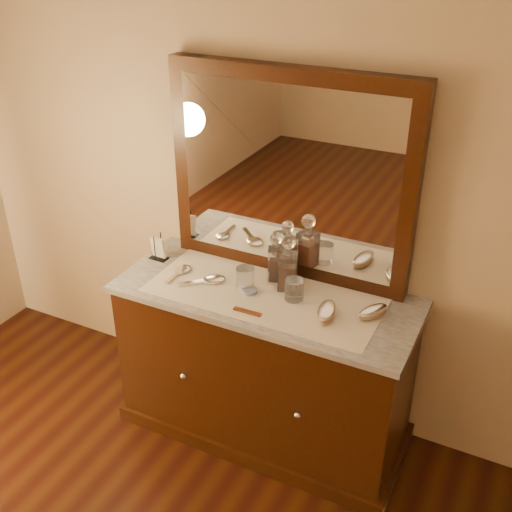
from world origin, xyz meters
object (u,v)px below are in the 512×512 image
brush_near (326,312)px  pin_dish (249,291)px  dresser_cabinet (265,367)px  comb (247,312)px  mirror_frame (289,176)px  decanter_left (276,261)px  napkin_rack (158,249)px  brush_far (373,312)px  decanter_right (288,268)px  hand_mirror_inner (210,280)px  hand_mirror_outer (181,271)px

brush_near → pin_dish: bearing=175.6°
dresser_cabinet → comb: size_ratio=10.41×
mirror_frame → decanter_left: size_ratio=4.73×
pin_dish → napkin_rack: (-0.57, 0.09, 0.05)m
dresser_cabinet → pin_dish: 0.46m
pin_dish → napkin_rack: 0.58m
brush_far → pin_dish: bearing=-173.3°
dresser_cabinet → napkin_rack: 0.81m
dresser_cabinet → brush_far: (0.51, 0.04, 0.47)m
dresser_cabinet → brush_near: (0.33, -0.06, 0.47)m
dresser_cabinet → pin_dish: size_ratio=18.21×
dresser_cabinet → comb: (-0.00, -0.19, 0.45)m
brush_near → brush_far: size_ratio=1.10×
comb → decanter_right: decanter_right is taller
decanter_right → brush_near: (0.25, -0.14, -0.09)m
mirror_frame → hand_mirror_inner: mirror_frame is taller
pin_dish → brush_far: (0.58, 0.07, 0.01)m
dresser_cabinet → pin_dish: pin_dish is taller
decanter_left → hand_mirror_inner: decanter_left is taller
pin_dish → comb: 0.17m
dresser_cabinet → hand_mirror_inner: hand_mirror_inner is taller
mirror_frame → comb: bearing=-90.1°
mirror_frame → hand_mirror_outer: size_ratio=6.16×
comb → decanter_left: bearing=91.0°
napkin_rack → brush_far: (1.15, -0.02, -0.03)m
comb → napkin_rack: (-0.64, 0.24, 0.05)m
napkin_rack → decanter_right: decanter_right is taller
brush_near → hand_mirror_outer: size_ratio=0.95×
decanter_left → brush_far: 0.53m
dresser_cabinet → decanter_left: (-0.01, 0.14, 0.54)m
comb → brush_far: size_ratio=0.80×
decanter_right → napkin_rack: bearing=-177.8°
hand_mirror_outer → hand_mirror_inner: size_ratio=0.94×
decanter_right → hand_mirror_inner: (-0.36, -0.11, -0.10)m
napkin_rack → pin_dish: bearing=-8.7°
brush_far → napkin_rack: bearing=179.0°
brush_far → comb: bearing=-156.4°
pin_dish → decanter_left: (0.06, 0.17, 0.09)m
comb → dresser_cabinet: bearing=89.1°
mirror_frame → pin_dish: 0.57m
dresser_cabinet → hand_mirror_inner: (-0.28, -0.03, 0.45)m
napkin_rack → decanter_right: bearing=2.2°
dresser_cabinet → brush_near: brush_near is taller
napkin_rack → brush_near: bearing=-6.9°
decanter_left → brush_near: 0.40m
pin_dish → brush_near: bearing=-4.4°
pin_dish → dresser_cabinet: bearing=23.9°
napkin_rack → brush_near: size_ratio=0.75×
hand_mirror_outer → dresser_cabinet: bearing=1.9°
brush_near → dresser_cabinet: bearing=169.4°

